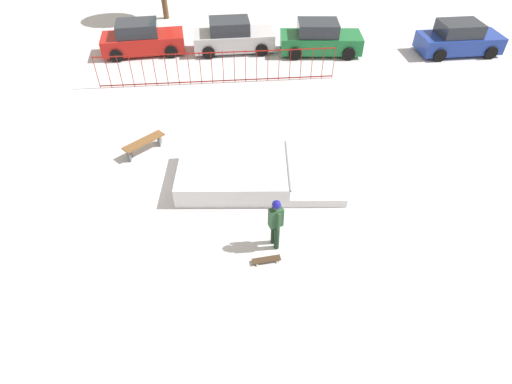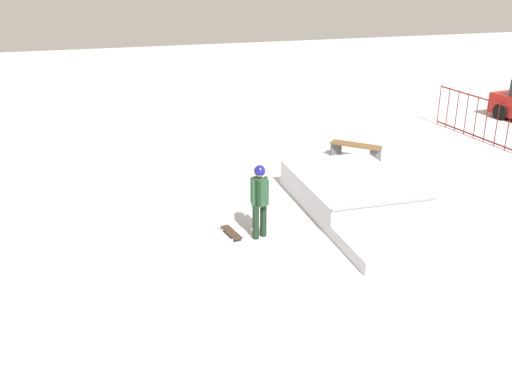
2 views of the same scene
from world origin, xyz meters
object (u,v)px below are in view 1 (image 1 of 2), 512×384
(skateboard, at_px, (266,260))
(park_bench, at_px, (144,143))
(skater, at_px, (276,220))
(parked_car_silver, at_px, (233,37))
(skate_ramp, at_px, (248,174))
(parked_car_red, at_px, (142,39))
(parked_car_blue, at_px, (459,39))
(parked_car_green, at_px, (320,39))

(skateboard, distance_m, park_bench, 6.68)
(skater, relative_size, parked_car_silver, 0.41)
(skateboard, bearing_deg, parked_car_silver, -95.16)
(skate_ramp, relative_size, skateboard, 6.61)
(skateboard, xyz_separation_m, parked_car_silver, (-1.23, 14.01, 0.65))
(park_bench, bearing_deg, skateboard, -50.58)
(skateboard, xyz_separation_m, parked_car_red, (-5.85, 13.80, 0.65))
(park_bench, bearing_deg, parked_car_blue, 29.69)
(skater, bearing_deg, parked_car_silver, -105.56)
(skate_ramp, distance_m, skater, 3.01)
(skater, bearing_deg, skate_ramp, -96.93)
(skater, distance_m, parked_car_silver, 13.50)
(parked_car_red, relative_size, parked_car_blue, 1.02)
(skateboard, xyz_separation_m, parked_car_blue, (10.34, 13.47, 0.65))
(skateboard, xyz_separation_m, parked_car_green, (3.23, 13.65, 0.65))
(skater, height_order, parked_car_red, skater)
(skate_ramp, bearing_deg, parked_car_green, 70.82)
(skate_ramp, relative_size, skater, 3.15)
(parked_car_blue, bearing_deg, skater, -133.44)
(parked_car_silver, height_order, parked_car_green, same)
(parked_car_red, bearing_deg, parked_car_green, -9.84)
(skater, xyz_separation_m, park_bench, (-4.50, 4.57, -0.65))
(parked_car_green, bearing_deg, parked_car_silver, 176.87)
(park_bench, relative_size, parked_car_silver, 0.33)
(skate_ramp, distance_m, parked_car_green, 10.89)
(parked_car_red, bearing_deg, skateboard, -75.90)
(skateboard, relative_size, park_bench, 0.58)
(skate_ramp, xyz_separation_m, parked_car_blue, (10.83, 10.05, 0.41))
(parked_car_green, height_order, parked_car_blue, same)
(parked_car_red, height_order, parked_car_silver, same)
(parked_car_silver, height_order, parked_car_blue, same)
(parked_car_silver, bearing_deg, parked_car_green, -10.19)
(park_bench, bearing_deg, parked_car_red, 100.56)
(skateboard, bearing_deg, skate_ramp, -91.94)
(parked_car_green, bearing_deg, park_bench, -129.88)
(skate_ramp, xyz_separation_m, skateboard, (0.49, -3.42, -0.24))
(skater, bearing_deg, park_bench, -67.28)
(skater, bearing_deg, parked_car_green, -124.72)
(skateboard, height_order, parked_car_blue, parked_car_blue)
(park_bench, xyz_separation_m, parked_car_red, (-1.61, 8.64, 0.37))
(parked_car_red, xyz_separation_m, parked_car_blue, (16.19, -0.33, 0.00))
(park_bench, relative_size, parked_car_green, 0.34)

